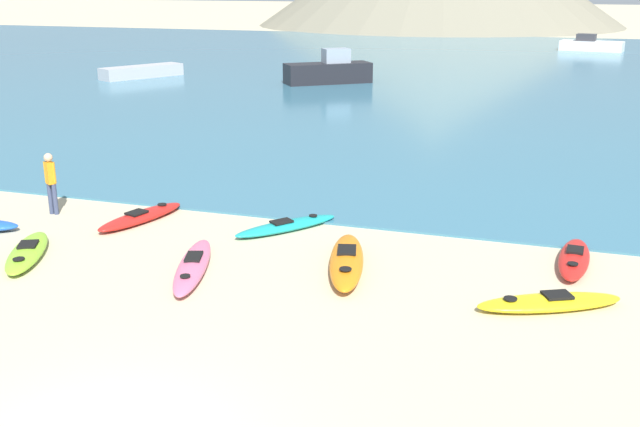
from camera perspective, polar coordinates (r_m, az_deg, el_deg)
bay_water at (r=53.52m, az=12.18°, el=10.46°), size 160.00×70.00×0.06m
kayak_on_sand_0 at (r=20.54m, az=-13.49°, el=-0.22°), size 1.43×3.00×0.31m
kayak_on_sand_2 at (r=15.46m, az=17.08°, el=-6.48°), size 2.99×2.01×0.30m
kayak_on_sand_3 at (r=18.70m, az=-21.41°, el=-2.76°), size 1.94×2.90×0.30m
kayak_on_sand_4 at (r=16.74m, az=2.04°, el=-3.62°), size 1.61×3.56×0.41m
kayak_on_sand_5 at (r=16.81m, az=-9.67°, el=-3.95°), size 1.66×3.44×0.32m
kayak_on_sand_7 at (r=19.28m, az=-2.57°, el=-0.94°), size 2.32×2.76×0.29m
kayak_on_sand_8 at (r=17.89m, az=18.80°, el=-3.28°), size 0.81×2.79×0.35m
person_near_waterline at (r=21.64m, az=-19.84°, el=2.45°), size 0.35×0.29×1.72m
moored_boat_0 at (r=50.76m, az=-13.43°, el=10.47°), size 3.87×5.49×0.75m
moored_boat_1 at (r=46.63m, az=0.67°, el=10.79°), size 5.23×4.52×2.08m
moored_boat_4 at (r=72.20m, az=19.95°, el=11.98°), size 5.58×2.90×1.46m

